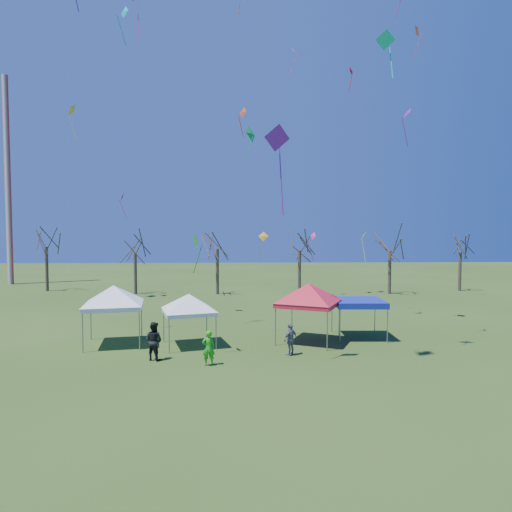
{
  "coord_description": "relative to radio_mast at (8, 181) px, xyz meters",
  "views": [
    {
      "loc": [
        0.02,
        -22.22,
        6.51
      ],
      "look_at": [
        0.87,
        3.0,
        5.1
      ],
      "focal_mm": 32.0,
      "sensor_mm": 36.0,
      "label": 1
    }
  ],
  "objects": [
    {
      "name": "ground",
      "position": [
        28.0,
        -34.0,
        -12.5
      ],
      "size": [
        140.0,
        140.0,
        0.0
      ],
      "primitive_type": "plane",
      "color": "#2E4917",
      "rests_on": "ground"
    },
    {
      "name": "kite_11",
      "position": [
        28.89,
        -18.11,
        1.99
      ],
      "size": [
        1.22,
        1.55,
        3.33
      ],
      "rotation": [
        0.0,
        0.0,
        1.02
      ],
      "color": "green",
      "rests_on": "ground"
    },
    {
      "name": "radio_mast",
      "position": [
        0.0,
        0.0,
        0.0
      ],
      "size": [
        0.7,
        0.7,
        25.0
      ],
      "primitive_type": "cylinder",
      "color": "silver",
      "rests_on": "ground"
    },
    {
      "name": "tree_5",
      "position": [
        51.72,
        -7.93,
        -6.77
      ],
      "size": [
        3.39,
        3.39,
        7.46
      ],
      "color": "#3D2D21",
      "rests_on": "ground"
    },
    {
      "name": "tree_0",
      "position": [
        7.15,
        -6.62,
        -6.01
      ],
      "size": [
        3.83,
        3.83,
        8.44
      ],
      "color": "#3D2D21",
      "rests_on": "ground"
    },
    {
      "name": "tree_1",
      "position": [
        17.23,
        -9.35,
        -6.71
      ],
      "size": [
        3.42,
        3.42,
        7.54
      ],
      "color": "#3D2D21",
      "rests_on": "ground"
    },
    {
      "name": "tent_blue",
      "position": [
        35.18,
        -28.95,
        -10.37
      ],
      "size": [
        3.03,
        3.03,
        2.32
      ],
      "rotation": [
        0.0,
        0.0,
        -0.03
      ],
      "color": "gray",
      "rests_on": "ground"
    },
    {
      "name": "kite_3",
      "position": [
        33.13,
        -12.73,
        10.73
      ],
      "size": [
        1.24,
        1.38,
        2.69
      ],
      "rotation": [
        0.0,
        0.0,
        1.07
      ],
      "color": "#F93792",
      "rests_on": "ground"
    },
    {
      "name": "person_dark",
      "position": [
        23.64,
        -33.43,
        -11.53
      ],
      "size": [
        1.16,
        1.06,
        1.94
      ],
      "primitive_type": "imported",
      "rotation": [
        0.0,
        0.0,
        2.71
      ],
      "color": "black",
      "rests_on": "ground"
    },
    {
      "name": "kite_22",
      "position": [
        34.88,
        -13.04,
        -6.61
      ],
      "size": [
        0.91,
        1.03,
        2.88
      ],
      "rotation": [
        0.0,
        0.0,
        5.19
      ],
      "color": "#F6368A",
      "rests_on": "ground"
    },
    {
      "name": "tent_white_west",
      "position": [
        20.78,
        -30.19,
        -9.33
      ],
      "size": [
        4.39,
        4.39,
        3.93
      ],
      "rotation": [
        0.0,
        0.0,
        0.17
      ],
      "color": "gray",
      "rests_on": "ground"
    },
    {
      "name": "tent_red",
      "position": [
        31.96,
        -30.03,
        -9.28
      ],
      "size": [
        4.24,
        4.24,
        3.99
      ],
      "rotation": [
        0.0,
        0.0,
        -0.43
      ],
      "color": "gray",
      "rests_on": "ground"
    },
    {
      "name": "kite_19",
      "position": [
        30.02,
        -16.03,
        -6.55
      ],
      "size": [
        0.94,
        0.64,
        2.43
      ],
      "rotation": [
        0.0,
        0.0,
        6.05
      ],
      "color": "#F4AC19",
      "rests_on": "ground"
    },
    {
      "name": "tree_2",
      "position": [
        25.63,
        -9.62,
        -6.21
      ],
      "size": [
        3.71,
        3.71,
        8.18
      ],
      "color": "#3D2D21",
      "rests_on": "ground"
    },
    {
      "name": "tent_white_mid",
      "position": [
        25.09,
        -30.6,
        -9.75
      ],
      "size": [
        3.72,
        3.72,
        3.4
      ],
      "rotation": [
        0.0,
        0.0,
        0.28
      ],
      "color": "gray",
      "rests_on": "ground"
    },
    {
      "name": "kite_17",
      "position": [
        39.51,
        -24.6,
        2.06
      ],
      "size": [
        0.63,
        0.91,
        2.66
      ],
      "rotation": [
        0.0,
        0.0,
        4.78
      ],
      "color": "purple",
      "rests_on": "ground"
    },
    {
      "name": "kite_18",
      "position": [
        35.89,
        -23.52,
        5.25
      ],
      "size": [
        0.54,
        0.64,
        1.73
      ],
      "rotation": [
        0.0,
        0.0,
        0.94
      ],
      "color": "red",
      "rests_on": "ground"
    },
    {
      "name": "kite_2",
      "position": [
        12.73,
        -13.84,
        4.92
      ],
      "size": [
        0.93,
        1.48,
        3.51
      ],
      "rotation": [
        0.0,
        0.0,
        4.8
      ],
      "color": "yellow",
      "rests_on": "ground"
    },
    {
      "name": "kite_13",
      "position": [
        16.72,
        -12.14,
        -2.79
      ],
      "size": [
        0.71,
        1.02,
        2.5
      ],
      "rotation": [
        0.0,
        0.0,
        4.84
      ],
      "color": "red",
      "rests_on": "ground"
    },
    {
      "name": "kite_1",
      "position": [
        25.73,
        -32.54,
        -6.53
      ],
      "size": [
        0.58,
        0.97,
        2.15
      ],
      "rotation": [
        0.0,
        0.0,
        1.88
      ],
      "color": "#299F18",
      "rests_on": "ground"
    },
    {
      "name": "person_green",
      "position": [
        26.46,
        -34.43,
        -11.65
      ],
      "size": [
        0.71,
        0.55,
        1.71
      ],
      "primitive_type": "imported",
      "rotation": [
        0.0,
        0.0,
        3.4
      ],
      "color": "green",
      "rests_on": "ground"
    },
    {
      "name": "tree_4",
      "position": [
        43.36,
        -10.0,
        -6.44
      ],
      "size": [
        3.58,
        3.58,
        7.89
      ],
      "color": "#3D2D21",
      "rests_on": "ground"
    },
    {
      "name": "kite_24",
      "position": [
        28.19,
        -21.29,
        2.88
      ],
      "size": [
        0.72,
        0.86,
        2.25
      ],
      "rotation": [
        0.0,
        0.0,
        5.32
      ],
      "color": "#EC450C",
      "rests_on": "ground"
    },
    {
      "name": "kite_5",
      "position": [
        29.73,
        -34.57,
        -1.68
      ],
      "size": [
        1.44,
        1.01,
        4.28
      ],
      "rotation": [
        0.0,
        0.0,
        3.47
      ],
      "color": "purple",
      "rests_on": "ground"
    },
    {
      "name": "kite_12",
      "position": [
        40.76,
        -9.45,
        -6.56
      ],
      "size": [
        1.0,
        1.24,
        3.36
      ],
      "rotation": [
        0.0,
        0.0,
        4.33
      ],
      "color": "yellow",
      "rests_on": "ground"
    },
    {
      "name": "tree_3",
      "position": [
        34.03,
        -9.96,
        -6.42
      ],
      "size": [
        3.59,
        3.59,
        7.91
      ],
      "color": "#3D2D21",
      "rests_on": "ground"
    },
    {
      "name": "kite_6",
      "position": [
        44.04,
        -14.51,
        12.05
      ],
      "size": [
        0.73,
        1.29,
        2.87
      ],
      "rotation": [
        0.0,
        0.0,
        1.37
      ],
      "color": "#F74C0D",
      "rests_on": "ground"
    },
    {
      "name": "kite_27",
      "position": [
        35.32,
        -32.98,
        3.56
      ],
      "size": [
        1.03,
        0.67,
        2.48
      ],
      "rotation": [
        0.0,
        0.0,
        3.11
      ],
      "color": "#0DC39F",
      "rests_on": "ground"
    },
    {
      "name": "kite_7",
      "position": [
        19.85,
        -22.97,
        9.33
      ],
      "size": [
        0.96,
        0.94,
        2.63
      ],
      "rotation": [
        0.0,
        0.0,
        5.54
      ],
      "color": "#0ECBD5",
      "rests_on": "ground"
    },
    {
      "name": "person_grey",
      "position": [
        30.62,
        -32.75,
        -11.66
      ],
      "size": [
        0.99,
        0.97,
        1.67
      ],
      "primitive_type": "imported",
      "rotation": [
        0.0,
        0.0,
        3.91
      ],
      "color": "slate",
      "rests_on": "ground"
    }
  ]
}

